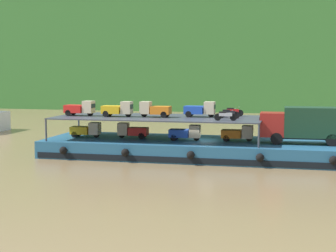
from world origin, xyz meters
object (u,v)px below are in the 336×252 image
mini_truck_lower_mid (185,133)px  mini_truck_upper_mid (118,109)px  mini_truck_upper_stern (80,108)px  mini_truck_upper_bow (200,109)px  mini_truck_upper_fore (155,109)px  cargo_barge (200,149)px  covered_lorry (304,124)px  mini_truck_lower_fore (238,133)px  motorcycle_upper_stbd (233,111)px  mini_truck_lower_stern (86,130)px  mini_truck_lower_aft (132,131)px  motorcycle_upper_port (225,116)px  motorcycle_upper_centre (229,113)px

mini_truck_lower_mid → mini_truck_upper_mid: (-6.16, -0.24, 2.00)m
mini_truck_upper_stern → mini_truck_upper_bow: size_ratio=1.01×
mini_truck_upper_stern → mini_truck_upper_fore: bearing=1.5°
cargo_barge → mini_truck_upper_bow: bearing=99.6°
covered_lorry → mini_truck_lower_fore: 5.68m
mini_truck_upper_stern → motorcycle_upper_stbd: 13.95m
mini_truck_lower_mid → motorcycle_upper_stbd: (3.84, 2.66, 1.74)m
cargo_barge → mini_truck_lower_fore: size_ratio=10.09×
mini_truck_lower_stern → mini_truck_lower_aft: bearing=4.2°
mini_truck_upper_mid → motorcycle_upper_stbd: size_ratio=1.44×
mini_truck_lower_aft → mini_truck_lower_mid: same height
mini_truck_lower_stern → mini_truck_upper_stern: mini_truck_upper_stern is taller
cargo_barge → mini_truck_upper_mid: bearing=-175.2°
cargo_barge → mini_truck_lower_mid: bearing=-163.1°
mini_truck_upper_stern → motorcycle_upper_port: 13.69m
motorcycle_upper_stbd → cargo_barge: bearing=-138.7°
mini_truck_lower_mid → mini_truck_lower_fore: bearing=7.5°
mini_truck_lower_stern → mini_truck_upper_fore: (6.57, -0.08, 2.00)m
mini_truck_upper_stern → mini_truck_upper_fore: (7.02, 0.19, 0.00)m
mini_truck_lower_fore → motorcycle_upper_centre: (-0.79, -0.20, 1.74)m
mini_truck_upper_stern → mini_truck_upper_mid: bearing=-2.3°
mini_truck_lower_aft → motorcycle_upper_centre: 8.96m
mini_truck_lower_fore → mini_truck_upper_stern: 14.53m
mini_truck_lower_aft → motorcycle_upper_centre: motorcycle_upper_centre is taller
covered_lorry → mini_truck_lower_mid: size_ratio=2.86×
motorcycle_upper_stbd → covered_lorry: bearing=-22.3°
mini_truck_lower_stern → mini_truck_upper_bow: mini_truck_upper_bow is taller
mini_truck_upper_mid → motorcycle_upper_stbd: (10.00, 2.90, -0.26)m
mini_truck_lower_stern → mini_truck_lower_aft: size_ratio=0.99×
mini_truck_upper_fore → mini_truck_upper_bow: same height
mini_truck_upper_mid → motorcycle_upper_port: size_ratio=1.44×
mini_truck_upper_stern → motorcycle_upper_port: bearing=-7.4°
cargo_barge → mini_truck_upper_bow: 3.52m
mini_truck_lower_fore → mini_truck_upper_bow: (-3.43, 0.52, 2.00)m
mini_truck_upper_stern → motorcycle_upper_centre: size_ratio=1.46×
mini_truck_lower_mid → motorcycle_upper_centre: bearing=6.2°
cargo_barge → mini_truck_lower_mid: size_ratio=10.03×
covered_lorry → motorcycle_upper_port: size_ratio=4.15×
motorcycle_upper_centre → mini_truck_lower_fore: bearing=13.9°
mini_truck_upper_bow → covered_lorry: bearing=-6.5°
mini_truck_lower_fore → motorcycle_upper_centre: motorcycle_upper_centre is taller
mini_truck_upper_fore → cargo_barge: bearing=4.0°
motorcycle_upper_centre → motorcycle_upper_port: bearing=-90.2°
covered_lorry → mini_truck_lower_aft: (-15.15, 0.40, -1.00)m
mini_truck_upper_bow → motorcycle_upper_centre: bearing=-15.2°
mini_truck_upper_stern → covered_lorry: bearing=0.5°
covered_lorry → motorcycle_upper_port: 6.70m
mini_truck_lower_aft → motorcycle_upper_stbd: size_ratio=1.47×
mini_truck_lower_fore → mini_truck_upper_stern: size_ratio=0.99×
mini_truck_lower_mid → mini_truck_lower_fore: 4.58m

